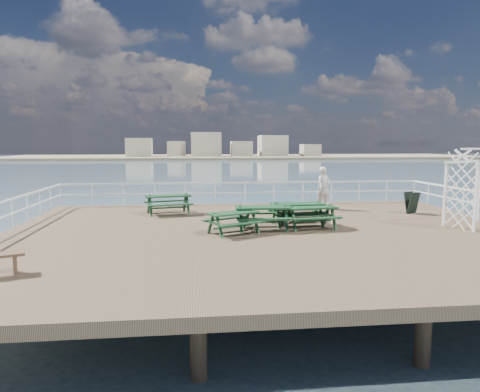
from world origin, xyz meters
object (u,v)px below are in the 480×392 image
object	(u,v)px
picnic_table_d	(263,213)
picnic_table_e	(233,218)
picnic_table_c	(311,212)
trellis_arbor	(478,192)
picnic_table_b	(297,209)
picnic_table_a	(168,200)
person	(323,188)

from	to	relation	value
picnic_table_d	picnic_table_e	bearing A→B (deg)	-149.52
picnic_table_c	trellis_arbor	xyz separation A→B (m)	(6.04, -0.37, 0.70)
picnic_table_e	picnic_table_b	bearing A→B (deg)	-0.30
trellis_arbor	picnic_table_a	bearing A→B (deg)	136.79
picnic_table_d	picnic_table_e	xyz separation A→B (m)	(-1.08, -0.57, -0.06)
picnic_table_c	trellis_arbor	world-z (taller)	trellis_arbor
picnic_table_c	picnic_table_a	bearing A→B (deg)	137.91
trellis_arbor	picnic_table_e	bearing A→B (deg)	158.24
picnic_table_a	picnic_table_e	size ratio (longest dim) A/B	1.03
picnic_table_a	picnic_table_e	world-z (taller)	picnic_table_a
picnic_table_e	picnic_table_a	bearing A→B (deg)	93.02
picnic_table_a	person	size ratio (longest dim) A/B	1.13
picnic_table_b	picnic_table_d	distance (m)	1.52
trellis_arbor	picnic_table_d	bearing A→B (deg)	154.24
picnic_table_e	picnic_table_c	bearing A→B (deg)	-13.23
picnic_table_d	trellis_arbor	bearing A→B (deg)	0.06
picnic_table_a	person	distance (m)	7.03
picnic_table_e	person	world-z (taller)	person
picnic_table_b	picnic_table_e	world-z (taller)	picnic_table_b
picnic_table_c	picnic_table_e	distance (m)	2.88
picnic_table_a	picnic_table_d	distance (m)	5.08
picnic_table_e	person	distance (m)	6.78
picnic_table_a	picnic_table_c	xyz separation A→B (m)	(5.19, -3.66, -0.03)
picnic_table_d	trellis_arbor	size ratio (longest dim) A/B	0.68
picnic_table_b	picnic_table_e	size ratio (longest dim) A/B	0.94
trellis_arbor	person	world-z (taller)	trellis_arbor
picnic_table_b	picnic_table_d	world-z (taller)	picnic_table_b
trellis_arbor	picnic_table_b	bearing A→B (deg)	148.30
picnic_table_c	person	size ratio (longest dim) A/B	1.01
picnic_table_b	person	world-z (taller)	person
picnic_table_b	picnic_table_d	xyz separation A→B (m)	(-1.39, -0.61, -0.01)
picnic_table_c	person	bearing A→B (deg)	60.40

